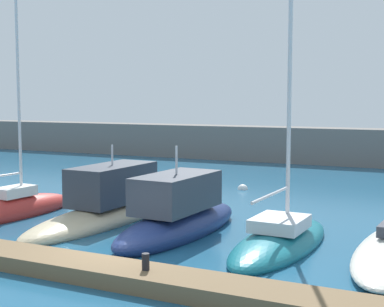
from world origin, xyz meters
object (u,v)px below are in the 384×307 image
(motorboat_sand_second, at_px, (110,206))
(dock_bollard, at_px, (146,262))
(sailboat_teal_fourth, at_px, (280,240))
(motorboat_navy_third, at_px, (179,215))
(mooring_buoy_white, at_px, (243,189))
(sailboat_red_nearest, at_px, (13,208))

(motorboat_sand_second, xyz_separation_m, dock_bollard, (5.56, -6.42, 0.09))
(motorboat_sand_second, xyz_separation_m, sailboat_teal_fourth, (7.50, -1.02, -0.34))
(motorboat_sand_second, bearing_deg, motorboat_navy_third, -103.75)
(motorboat_sand_second, relative_size, sailboat_teal_fourth, 0.84)
(sailboat_teal_fourth, relative_size, mooring_buoy_white, 20.99)
(motorboat_navy_third, height_order, sailboat_teal_fourth, sailboat_teal_fourth)
(sailboat_teal_fourth, height_order, dock_bollard, sailboat_teal_fourth)
(sailboat_red_nearest, distance_m, motorboat_navy_third, 7.69)
(motorboat_navy_third, bearing_deg, sailboat_teal_fourth, -88.08)
(sailboat_red_nearest, distance_m, mooring_buoy_white, 12.42)
(sailboat_red_nearest, xyz_separation_m, sailboat_teal_fourth, (11.48, 0.28, -0.11))
(sailboat_red_nearest, height_order, dock_bollard, sailboat_red_nearest)
(sailboat_red_nearest, distance_m, dock_bollard, 10.83)
(sailboat_red_nearest, xyz_separation_m, motorboat_navy_third, (7.68, 0.32, 0.35))
(dock_bollard, bearing_deg, sailboat_teal_fourth, 70.22)
(sailboat_red_nearest, bearing_deg, sailboat_teal_fourth, -84.99)
(motorboat_sand_second, bearing_deg, sailboat_red_nearest, 109.30)
(sailboat_red_nearest, relative_size, dock_bollard, 29.61)
(mooring_buoy_white, bearing_deg, motorboat_sand_second, -102.27)
(sailboat_red_nearest, height_order, sailboat_teal_fourth, sailboat_red_nearest)
(motorboat_navy_third, bearing_deg, dock_bollard, -158.65)
(sailboat_red_nearest, height_order, motorboat_sand_second, sailboat_red_nearest)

